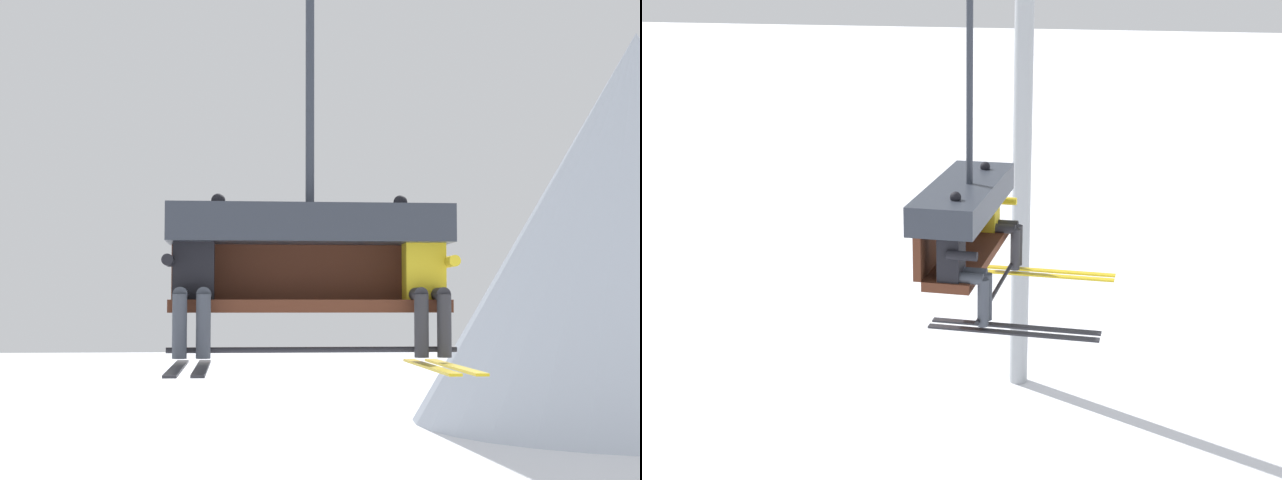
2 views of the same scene
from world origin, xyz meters
TOP-DOWN VIEW (x-y plane):
  - mountain_peak_west at (17.26, 34.10)m, footprint 20.66×20.66m
  - chairlift_chair at (-0.45, -0.73)m, footprint 2.25×0.74m
  - skier_black at (-1.36, -0.94)m, footprint 0.48×1.70m
  - skier_yellow at (0.46, -0.94)m, footprint 0.48×1.70m

SIDE VIEW (x-z plane):
  - skier_black at x=-1.36m, z-range 4.83..6.17m
  - skier_yellow at x=0.46m, z-range 4.83..6.17m
  - chairlift_chair at x=-0.45m, z-range 3.80..7.82m
  - mountain_peak_west at x=17.26m, z-range 0.00..17.68m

